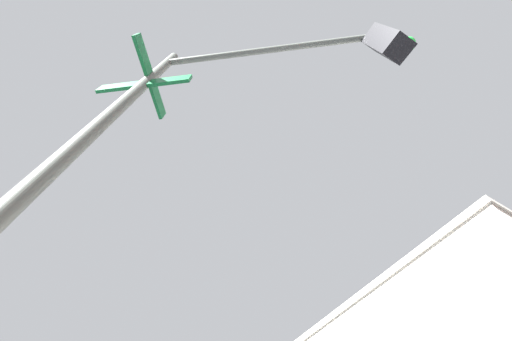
% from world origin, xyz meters
% --- Properties ---
extents(traffic_signal_near, '(2.35, 3.07, 6.27)m').
position_xyz_m(traffic_signal_near, '(-6.56, -5.85, 4.46)').
color(traffic_signal_near, '#474C47').
rests_on(traffic_signal_near, ground_plane).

